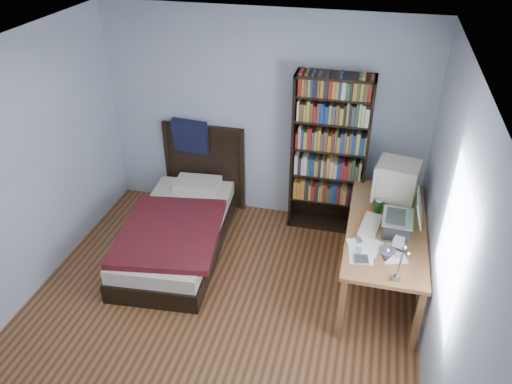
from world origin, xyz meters
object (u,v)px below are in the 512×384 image
desk_lamp (389,258)px  speaker (398,247)px  desk (384,224)px  bookshelf (329,155)px  laptop (399,223)px  crt_monitor (396,180)px  keyboard (370,225)px  bed (180,226)px  soda_can (379,206)px

desk_lamp → speaker: (0.12, 0.73, -0.43)m
desk → bookshelf: bearing=147.3°
laptop → desk_lamp: size_ratio=0.69×
crt_monitor → desk_lamp: size_ratio=0.74×
speaker → desk: bearing=109.4°
desk → crt_monitor: size_ratio=3.67×
keyboard → speaker: bearing=-47.5°
desk_lamp → bookshelf: bearing=107.4°
desk_lamp → speaker: desk_lamp is taller
bed → soda_can: bearing=2.7°
desk → laptop: (0.10, -0.58, 0.43)m
speaker → bed: 2.47m
bookshelf → laptop: bearing=-52.4°
desk → speaker: 1.01m
speaker → bookshelf: bookshelf is taller
crt_monitor → speaker: bearing=-86.7°
laptop → soda_can: size_ratio=3.37×
crt_monitor → keyboard: bearing=-112.0°
desk → desk_lamp: bearing=-91.1°
crt_monitor → bed: size_ratio=0.23×
desk → crt_monitor: (0.04, -0.04, 0.58)m
crt_monitor → soda_can: size_ratio=3.61×
keyboard → soda_can: bearing=86.1°
bookshelf → soda_can: bearing=-49.7°
desk_lamp → soda_can: desk_lamp is taller
bed → desk: bearing=9.1°
soda_can → desk_lamp: bearing=-87.4°
desk_lamp → speaker: size_ratio=3.56×
crt_monitor → keyboard: size_ratio=1.12×
keyboard → soda_can: 0.29m
crt_monitor → laptop: size_ratio=1.07×
crt_monitor → bookshelf: (-0.73, 0.48, -0.05)m
keyboard → bed: size_ratio=0.20×
desk → crt_monitor: crt_monitor is taller
keyboard → desk: bearing=82.6°
keyboard → soda_can: size_ratio=3.21×
speaker → desk_lamp: bearing=-85.8°
desk_lamp → bed: 2.75m
keyboard → bookshelf: bookshelf is taller
soda_can → bed: size_ratio=0.06×
desk → soda_can: size_ratio=13.23×
desk → soda_can: bearing=-110.3°
soda_can → laptop: bearing=-59.1°
desk → bookshelf: size_ratio=0.92×
soda_can → bed: bearing=-177.3°
crt_monitor → desk: bearing=137.0°
keyboard → bed: (-2.08, 0.18, -0.49)m
crt_monitor → bed: crt_monitor is taller
crt_monitor → speaker: 0.90m
laptop → keyboard: laptop is taller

